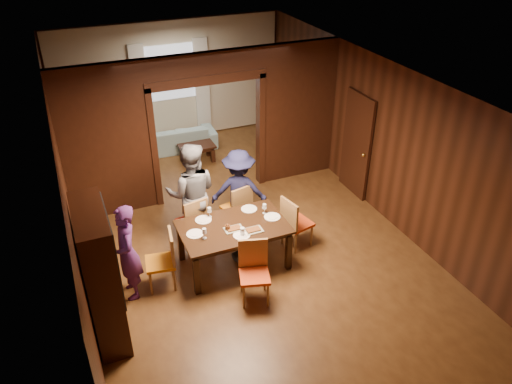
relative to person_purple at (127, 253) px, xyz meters
name	(u,v)px	position (x,y,z in m)	size (l,w,h in m)	color
floor	(240,233)	(2.09, 0.86, -0.78)	(9.00, 9.00, 0.00)	#4A2B14
ceiling	(236,78)	(2.09, 0.86, 2.12)	(5.50, 9.00, 0.02)	silver
room_walls	(204,119)	(2.09, 2.74, 0.72)	(5.52, 9.01, 2.90)	black
person_purple	(127,253)	(0.00, 0.00, 0.00)	(0.57, 0.37, 1.56)	#4F2264
person_grey	(192,194)	(1.30, 1.01, 0.15)	(0.90, 0.70, 1.86)	slate
person_navy	(239,191)	(2.16, 1.02, 0.00)	(1.01, 0.58, 1.57)	#151636
sofa	(174,138)	(1.91, 4.71, -0.49)	(1.98, 0.77, 0.58)	#94BBC3
serving_bowl	(241,220)	(1.84, 0.11, 0.02)	(0.32, 0.32, 0.08)	black
dining_table	(234,245)	(1.70, 0.07, -0.40)	(1.71, 1.07, 0.76)	black
coffee_table	(197,153)	(2.23, 3.88, -0.58)	(0.80, 0.50, 0.40)	black
chair_left	(160,261)	(0.46, 0.00, -0.30)	(0.44, 0.44, 0.97)	orange
chair_right	(298,222)	(2.89, 0.13, -0.30)	(0.44, 0.44, 0.97)	#C73D12
chair_far_l	(192,220)	(1.23, 0.88, -0.30)	(0.44, 0.44, 0.97)	red
chair_far_r	(236,207)	(2.09, 0.99, -0.30)	(0.44, 0.44, 0.97)	#CB6E13
chair_near	(254,274)	(1.68, -0.84, -0.30)	(0.44, 0.44, 0.97)	#DA4214
hutch	(101,275)	(-0.44, -0.64, 0.22)	(0.40, 1.20, 2.00)	black
door_right	(357,145)	(4.79, 1.36, 0.27)	(0.06, 0.90, 2.10)	black
window_far	(170,72)	(2.09, 5.30, 0.92)	(1.20, 0.03, 1.30)	silver
curtain_left	(141,95)	(1.34, 5.26, 0.47)	(0.35, 0.06, 2.40)	white
curtain_right	(202,87)	(2.84, 5.26, 0.47)	(0.35, 0.06, 2.40)	white
plate_left	(195,234)	(1.06, 0.09, -0.01)	(0.27, 0.27, 0.01)	white
plate_far_l	(203,220)	(1.30, 0.41, -0.01)	(0.27, 0.27, 0.01)	white
plate_far_r	(249,209)	(2.11, 0.43, -0.01)	(0.27, 0.27, 0.01)	silver
plate_right	(272,217)	(2.37, 0.06, -0.01)	(0.27, 0.27, 0.01)	white
plate_near	(242,235)	(1.72, -0.23, -0.01)	(0.27, 0.27, 0.01)	white
platter_a	(234,229)	(1.67, -0.03, 0.00)	(0.30, 0.20, 0.04)	gray
platter_b	(253,230)	(1.94, -0.18, 0.00)	(0.30, 0.20, 0.04)	gray
wineglass_left	(204,234)	(1.17, -0.07, 0.07)	(0.08, 0.08, 0.18)	silver
wineglass_far	(209,212)	(1.43, 0.46, 0.07)	(0.08, 0.08, 0.18)	silver
wineglass_right	(264,209)	(2.30, 0.21, 0.07)	(0.08, 0.08, 0.18)	white
tumbler	(242,232)	(1.74, -0.22, 0.05)	(0.07, 0.07, 0.14)	silver
condiment_jar	(227,227)	(1.57, 0.00, 0.03)	(0.08, 0.08, 0.11)	#542B13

